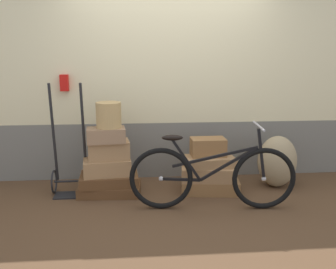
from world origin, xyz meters
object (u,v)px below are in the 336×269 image
Objects in this scene: suitcase_8 at (208,147)px; burlap_sack at (277,161)px; wicker_basket at (109,115)px; suitcase_0 at (110,189)px; luggage_trolley at (70,168)px; suitcase_5 at (210,185)px; suitcase_1 at (109,179)px; suitcase_4 at (106,135)px; suitcase_2 at (107,167)px; suitcase_6 at (207,172)px; suitcase_3 at (109,150)px; bicycle at (212,177)px; suitcase_7 at (209,161)px.

suitcase_8 and burlap_sack have the same top height.
suitcase_0 is at bearing -162.65° from wicker_basket.
suitcase_0 is 0.55× the size of luggage_trolley.
burlap_sack is (0.85, 0.10, 0.24)m from suitcase_5.
suitcase_4 is at bearing -117.96° from suitcase_1.
wicker_basket is at bearing -17.62° from suitcase_1.
suitcase_0 is at bearing -179.34° from suitcase_8.
suitcase_1 is 1.24× the size of suitcase_2.
suitcase_0 is 1.19m from suitcase_5.
luggage_trolley reaches higher than suitcase_6.
suitcase_6 is (1.16, -0.01, 0.18)m from suitcase_0.
suitcase_3 is at bearing -178.53° from burlap_sack.
suitcase_1 is at bearing -113.14° from suitcase_3.
suitcase_5 is 1.11× the size of suitcase_6.
suitcase_2 reaches higher than suitcase_0.
suitcase_4 is 1.37m from suitcase_5.
suitcase_8 is (1.19, 0.06, -0.18)m from suitcase_4.
bicycle reaches higher than suitcase_2.
suitcase_3 is at bearing 179.23° from suitcase_8.
suitcase_5 is 1.66× the size of suitcase_8.
suitcase_2 is 2.07m from burlap_sack.
suitcase_4 is 0.23m from wicker_basket.
suitcase_2 is 0.89× the size of suitcase_6.
suitcase_7 reaches higher than suitcase_0.
suitcase_3 is 0.69× the size of suitcase_5.
suitcase_2 is 0.93× the size of suitcase_7.
bicycle reaches higher than suitcase_5.
suitcase_0 is 1.24× the size of suitcase_7.
suitcase_7 reaches higher than suitcase_5.
suitcase_5 is 1.66m from luggage_trolley.
suitcase_6 is (1.16, -0.02, 0.06)m from suitcase_1.
suitcase_3 is 0.27× the size of bicycle.
suitcase_0 is 1.26m from suitcase_8.
suitcase_2 is 1.24m from suitcase_5.
wicker_basket is at bearing 172.63° from suitcase_7.
suitcase_1 is at bearing 154.54° from bicycle.
suitcase_3 is at bearing 70.46° from suitcase_1.
suitcase_3 is 1.62× the size of wicker_basket.
suitcase_4 is 0.74× the size of suitcase_7.
suitcase_6 is at bearing -8.66° from suitcase_3.
suitcase_7 is (1.18, -0.03, 0.20)m from suitcase_1.
suitcase_2 is at bearing -177.50° from burlap_sack.
wicker_basket is (0.02, 0.00, 0.88)m from suitcase_0.
suitcase_0 is 0.52m from luggage_trolley.
luggage_trolley reaches higher than suitcase_2.
bicycle reaches higher than suitcase_1.
wicker_basket reaches higher than suitcase_0.
suitcase_0 is at bearing -177.71° from burlap_sack.
suitcase_8 is 0.90m from burlap_sack.
suitcase_7 is 0.51m from bicycle.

